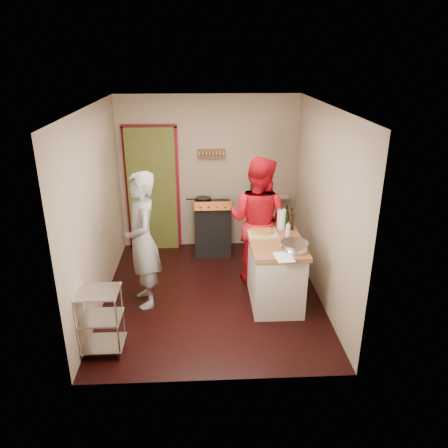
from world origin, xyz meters
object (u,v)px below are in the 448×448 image
(island, at_px, (275,268))
(person_stripe, at_px, (143,241))
(person_red, at_px, (258,221))
(stove, at_px, (213,227))
(wire_shelving, at_px, (100,319))

(island, relative_size, person_stripe, 0.71)
(person_stripe, relative_size, person_red, 0.98)
(stove, height_order, wire_shelving, stove)
(wire_shelving, xyz_separation_m, person_red, (1.96, 1.62, 0.51))
(person_red, bearing_deg, person_stripe, 51.05)
(person_stripe, bearing_deg, person_red, 93.79)
(wire_shelving, relative_size, person_red, 0.42)
(wire_shelving, xyz_separation_m, person_stripe, (0.38, 1.05, 0.48))
(person_stripe, height_order, person_red, person_red)
(person_stripe, bearing_deg, island, 73.99)
(stove, distance_m, wire_shelving, 2.94)
(person_red, bearing_deg, island, 137.96)
(island, bearing_deg, wire_shelving, -153.83)
(wire_shelving, distance_m, person_stripe, 1.21)
(wire_shelving, xyz_separation_m, island, (2.13, 1.05, 0.04))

